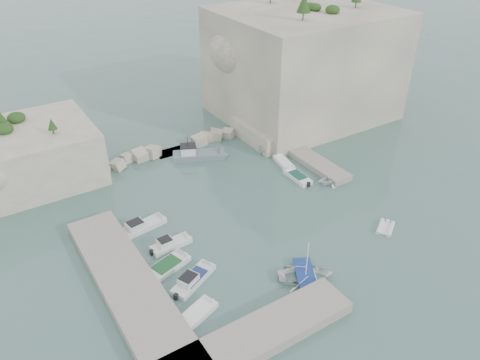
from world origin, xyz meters
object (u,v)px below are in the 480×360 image
motorboat_c (167,269)px  tender_east_c (284,164)px  tender_east_b (297,179)px  work_boat (199,158)px  motorboat_b (171,246)px  motorboat_e (198,315)px  rowboat (305,278)px  tender_east_d (272,153)px  motorboat_a (143,228)px  inflatable_dinghy (385,229)px  tender_east_a (328,184)px  motorboat_d (194,281)px

motorboat_c → tender_east_c: 25.01m
tender_east_b → motorboat_c: bearing=107.8°
work_boat → motorboat_b: bearing=-102.0°
motorboat_e → rowboat: (11.13, -1.55, 0.00)m
motorboat_e → tender_east_d: size_ratio=1.01×
tender_east_d → motorboat_a: bearing=130.2°
motorboat_c → inflatable_dinghy: size_ratio=1.79×
rowboat → inflatable_dinghy: 12.67m
inflatable_dinghy → tender_east_b: 13.93m
inflatable_dinghy → tender_east_d: tender_east_d is taller
motorboat_a → motorboat_e: (-0.68, -14.51, 0.00)m
tender_east_a → work_boat: work_boat is taller
motorboat_c → tender_east_d: (23.12, 14.05, 0.00)m
tender_east_b → work_boat: work_boat is taller
rowboat → tender_east_b: rowboat is taller
motorboat_e → tender_east_c: (22.88, 17.65, 0.00)m
inflatable_dinghy → tender_east_a: (0.91, 10.73, 0.00)m
motorboat_b → tender_east_c: bearing=17.0°
motorboat_e → tender_east_c: same height
motorboat_b → work_boat: bearing=49.8°
motorboat_e → rowboat: 11.24m
work_boat → tender_east_a: bearing=-29.3°
tender_east_b → tender_east_c: 4.12m
tender_east_a → tender_east_b: tender_east_a is taller
tender_east_c → motorboat_b: bearing=120.8°
motorboat_a → motorboat_c: bearing=-101.5°
motorboat_c → rowboat: (10.91, -8.58, 0.00)m
tender_east_c → work_boat: work_boat is taller
motorboat_c → tender_east_d: tender_east_d is taller
motorboat_c → motorboat_d: bearing=-81.5°
motorboat_d → work_boat: size_ratio=0.72×
inflatable_dinghy → tender_east_d: (-0.39, 21.32, 0.00)m
tender_east_b → tender_east_c: size_ratio=1.07×
motorboat_b → rowboat: size_ratio=0.90×
motorboat_e → inflatable_dinghy: bearing=-20.2°
motorboat_d → tender_east_c: (21.20, 13.69, 0.00)m
motorboat_c → motorboat_b: bearing=40.9°
motorboat_e → tender_east_b: (22.13, 13.59, 0.00)m
motorboat_d → tender_east_b: 22.62m
motorboat_a → motorboat_e: bearing=-100.7°
tender_east_a → tender_east_d: 10.67m
motorboat_c → motorboat_e: (-0.23, -7.03, 0.00)m
motorboat_d → tender_east_a: bearing=-10.2°
motorboat_c → rowboat: bearing=-54.9°
motorboat_b → work_boat: (11.72, 15.62, 0.00)m
work_boat → rowboat: bearing=-70.7°
motorboat_b → inflatable_dinghy: (21.67, -10.18, 0.00)m
motorboat_b → tender_east_b: (20.07, 3.66, 0.00)m
motorboat_e → work_boat: 29.03m
motorboat_b → work_boat: work_boat is taller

